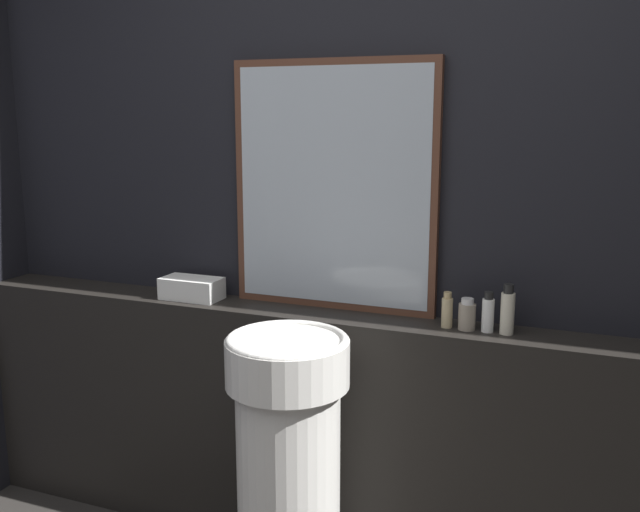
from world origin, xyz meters
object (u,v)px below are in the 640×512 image
object	(u,v)px
mirror	(333,187)
pedestal_sink	(288,470)
body_wash_bottle	(508,311)
lotion_bottle	(488,313)
shampoo_bottle	(447,311)
conditioner_bottle	(467,315)
towel_stack	(192,288)

from	to	relation	value
mirror	pedestal_sink	bearing A→B (deg)	-86.69
mirror	body_wash_bottle	size ratio (longest dim) A/B	5.37
mirror	body_wash_bottle	bearing A→B (deg)	-7.69
mirror	lotion_bottle	xyz separation A→B (m)	(0.56, -0.08, -0.38)
mirror	shampoo_bottle	distance (m)	0.58
body_wash_bottle	lotion_bottle	bearing A→B (deg)	-180.00
pedestal_sink	mirror	bearing A→B (deg)	93.31
mirror	conditioner_bottle	bearing A→B (deg)	-9.62
pedestal_sink	lotion_bottle	bearing A→B (deg)	34.50
towel_stack	pedestal_sink	bearing A→B (deg)	-33.27
pedestal_sink	body_wash_bottle	distance (m)	0.85
shampoo_bottle	body_wash_bottle	xyz separation A→B (m)	(0.19, 0.00, 0.02)
pedestal_sink	mirror	distance (m)	0.96
mirror	shampoo_bottle	bearing A→B (deg)	-11.04
shampoo_bottle	conditioner_bottle	distance (m)	0.07
towel_stack	mirror	bearing A→B (deg)	8.93
mirror	lotion_bottle	bearing A→B (deg)	-8.51
pedestal_sink	towel_stack	bearing A→B (deg)	146.73
shampoo_bottle	body_wash_bottle	world-z (taller)	body_wash_bottle
shampoo_bottle	body_wash_bottle	bearing A→B (deg)	0.00
towel_stack	lotion_bottle	xyz separation A→B (m)	(1.10, 0.00, 0.02)
lotion_bottle	mirror	bearing A→B (deg)	171.49
mirror	towel_stack	bearing A→B (deg)	-171.07
body_wash_bottle	pedestal_sink	bearing A→B (deg)	-148.30
mirror	conditioner_bottle	xyz separation A→B (m)	(0.50, -0.08, -0.39)
conditioner_bottle	body_wash_bottle	bearing A→B (deg)	0.00
conditioner_bottle	body_wash_bottle	distance (m)	0.13
pedestal_sink	lotion_bottle	world-z (taller)	lotion_bottle
mirror	conditioner_bottle	distance (m)	0.64
shampoo_bottle	body_wash_bottle	distance (m)	0.19
shampoo_bottle	lotion_bottle	size ratio (longest dim) A/B	0.90
towel_stack	conditioner_bottle	bearing A→B (deg)	0.00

